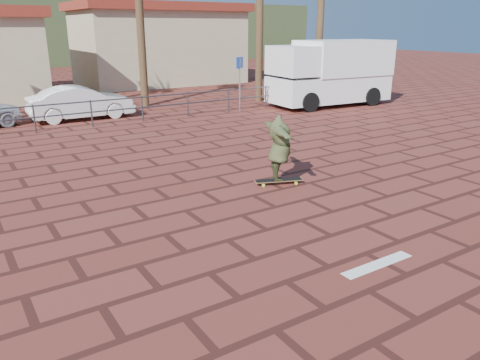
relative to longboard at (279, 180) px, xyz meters
name	(u,v)px	position (x,y,z in m)	size (l,w,h in m)	color
ground	(295,247)	(-1.79, -2.82, -0.09)	(120.00, 120.00, 0.00)	maroon
paint_stripe	(378,264)	(-1.09, -4.02, -0.09)	(1.40, 0.22, 0.01)	white
guardrail	(91,109)	(-1.79, 9.18, 0.59)	(24.06, 0.06, 1.00)	#47494F
building_east	(159,43)	(6.21, 21.18, 2.44)	(10.60, 6.60, 5.00)	beige
longboard	(279,180)	(0.00, 0.00, 0.00)	(1.18, 0.65, 0.11)	olive
skateboarder	(279,148)	(0.00, 0.00, 0.80)	(1.92, 0.52, 1.56)	#424927
campervan	(330,72)	(9.26, 8.22, 1.48)	(5.93, 2.90, 2.98)	white
car_white	(81,103)	(-1.70, 10.92, 0.58)	(1.42, 4.06, 1.34)	white
street_sign	(240,74)	(4.66, 8.98, 1.55)	(0.45, 0.22, 2.35)	gray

